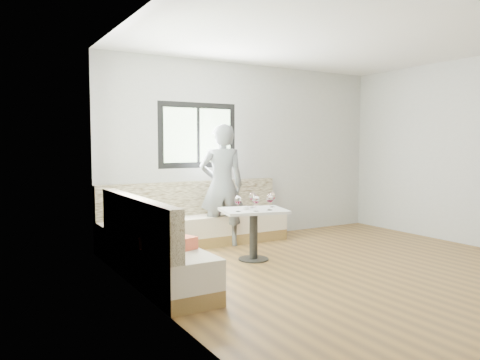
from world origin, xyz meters
The scene contains 10 objects.
room centered at (-0.08, 0.08, 1.41)m, with size 5.01×5.01×2.81m.
banquette centered at (-1.59, 1.62, 0.33)m, with size 2.92×2.80×0.95m.
table centered at (-0.78, 1.09, 0.50)m, with size 0.94×0.81×0.67m.
person centered at (-0.72, 2.05, 0.91)m, with size 0.66×0.43×1.81m, color slate.
olive_ramekin centered at (-0.88, 1.14, 0.69)m, with size 0.10×0.10×0.04m.
wine_glass_a centered at (-1.06, 1.00, 0.81)m, with size 0.09×0.09×0.21m.
wine_glass_b centered at (-0.86, 0.90, 0.81)m, with size 0.09×0.09×0.21m.
wine_glass_c centered at (-0.65, 0.90, 0.81)m, with size 0.09×0.09×0.21m.
wine_glass_d centered at (-0.71, 1.22, 0.81)m, with size 0.09×0.09×0.21m.
wine_glass_e centered at (-0.45, 1.13, 0.81)m, with size 0.09×0.09×0.21m.
Camera 1 is at (-4.00, -4.02, 1.52)m, focal length 35.00 mm.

